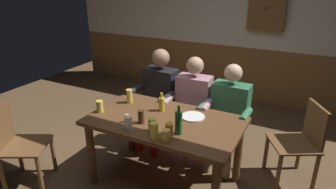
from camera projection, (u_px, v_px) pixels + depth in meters
name	position (u px, v px, depth m)	size (l,w,h in m)	color
ground_plane	(168.00, 177.00, 3.28)	(7.89, 7.89, 0.00)	brown
back_wall_upper	(243.00, 5.00, 4.86)	(6.57, 0.12, 1.38)	silver
back_wall_wainscot	(236.00, 72.00, 5.29)	(6.57, 0.12, 0.94)	brown
dining_table	(165.00, 130.00, 2.99)	(1.51, 0.89, 0.75)	brown
person_0	(158.00, 94.00, 3.72)	(0.56, 0.53, 1.25)	black
person_1	(192.00, 103.00, 3.53)	(0.56, 0.55, 1.21)	#B78493
person_2	(228.00, 112.00, 3.34)	(0.56, 0.54, 1.19)	#33724C
chair_empty_near_left	(301.00, 141.00, 3.09)	(0.60, 0.60, 0.88)	brown
chair_empty_far_end	(17.00, 143.00, 3.05)	(0.59, 0.59, 0.88)	brown
table_candle	(127.00, 118.00, 2.88)	(0.04, 0.04, 0.08)	#F9E08C
plate_0	(193.00, 117.00, 2.99)	(0.24, 0.24, 0.01)	white
bottle_0	(162.00, 104.00, 3.11)	(0.06, 0.06, 0.20)	gold
bottle_1	(179.00, 123.00, 2.64)	(0.07, 0.07, 0.27)	#195923
pint_glass_0	(100.00, 106.00, 3.09)	(0.07, 0.07, 0.12)	#E5C64C
pint_glass_1	(166.00, 136.00, 2.54)	(0.07, 0.07, 0.11)	#E5C64C
pint_glass_2	(129.00, 96.00, 3.31)	(0.07, 0.07, 0.15)	#E5C64C
pint_glass_3	(152.00, 125.00, 2.71)	(0.07, 0.07, 0.12)	#E5C64C
pint_glass_4	(141.00, 117.00, 2.86)	(0.06, 0.06, 0.13)	#4C2D19
pint_glass_5	(169.00, 130.00, 2.62)	(0.07, 0.07, 0.12)	gold
pint_glass_6	(154.00, 131.00, 2.57)	(0.07, 0.07, 0.15)	#E5C64C
pint_glass_7	(128.00, 123.00, 2.73)	(0.07, 0.07, 0.14)	white
wall_dart_cabinet	(267.00, 8.00, 4.58)	(0.56, 0.15, 0.70)	brown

